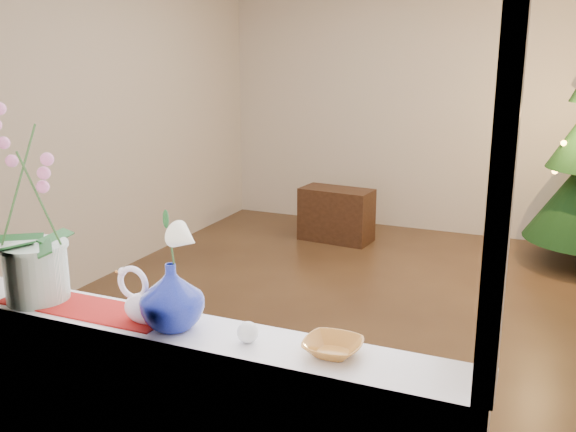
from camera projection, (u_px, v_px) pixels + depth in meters
name	position (u px, v px, depth m)	size (l,w,h in m)	color
ground	(361.00, 317.00, 4.60)	(5.00, 5.00, 0.00)	#372316
wall_back	(438.00, 101.00, 6.48)	(4.50, 0.10, 2.70)	beige
wall_front	(141.00, 216.00, 2.04)	(4.50, 0.10, 2.70)	beige
wall_left	(96.00, 115.00, 5.13)	(0.10, 5.00, 2.70)	beige
windowsill	(171.00, 330.00, 2.27)	(2.20, 0.26, 0.04)	white
window_frame	(141.00, 104.00, 1.98)	(2.22, 0.06, 1.60)	white
runner	(85.00, 307.00, 2.41)	(0.70, 0.20, 0.01)	maroon
orchid_pot	(29.00, 206.00, 2.40)	(0.26, 0.26, 0.75)	white
swan	(145.00, 297.00, 2.26)	(0.23, 0.10, 0.19)	white
blue_vase	(172.00, 291.00, 2.21)	(0.26, 0.26, 0.27)	navy
lily	(168.00, 225.00, 2.15)	(0.15, 0.09, 0.20)	white
paperweight	(248.00, 332.00, 2.12)	(0.07, 0.07, 0.07)	silver
amber_dish	(333.00, 348.00, 2.04)	(0.16, 0.16, 0.04)	#AE6E27
side_table	(336.00, 215.00, 6.39)	(0.70, 0.35, 0.53)	black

